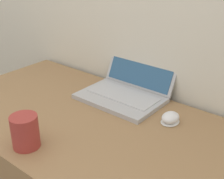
% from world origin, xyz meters
% --- Properties ---
extents(laptop, '(0.36, 0.33, 0.20)m').
position_xyz_m(laptop, '(0.05, 0.62, 0.82)').
color(laptop, '#ADADB2').
rests_on(laptop, desk).
extents(drink_cup, '(0.09, 0.09, 0.12)m').
position_xyz_m(drink_cup, '(0.01, 0.09, 0.84)').
color(drink_cup, '#9E332D').
rests_on(drink_cup, desk).
extents(computer_mouse, '(0.07, 0.09, 0.04)m').
position_xyz_m(computer_mouse, '(0.32, 0.54, 0.79)').
color(computer_mouse, white).
rests_on(computer_mouse, desk).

